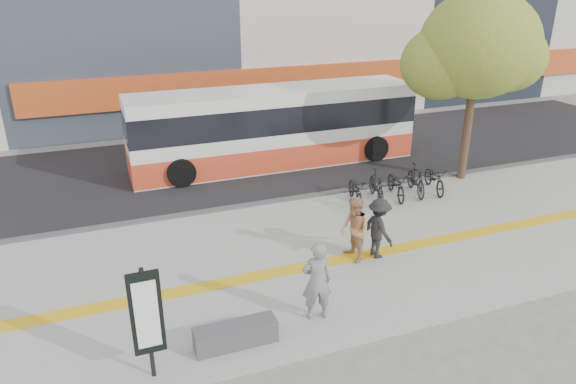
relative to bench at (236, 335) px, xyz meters
name	(u,v)px	position (x,y,z in m)	size (l,w,h in m)	color
ground	(331,289)	(2.60, 1.20, -0.30)	(120.00, 120.00, 0.00)	slate
sidewalk	(306,257)	(2.60, 2.70, -0.27)	(40.00, 7.00, 0.08)	gray
tactile_strip	(314,265)	(2.60, 2.20, -0.22)	(40.00, 0.45, 0.01)	gold
street	(230,165)	(2.60, 10.20, -0.28)	(40.00, 8.00, 0.06)	black
curb	(263,204)	(2.60, 6.20, -0.23)	(40.00, 0.25, 0.14)	#3C3D3F
bench	(236,335)	(0.00, 0.00, 0.00)	(1.60, 0.45, 0.45)	#3C3D3F
signboard	(147,315)	(-1.60, -0.31, 1.06)	(0.55, 0.10, 2.20)	black
street_tree	(475,47)	(9.78, 6.02, 4.21)	(4.40, 3.80, 6.31)	#382219
bus	(274,129)	(4.21, 9.70, 1.08)	(10.56, 2.50, 2.81)	silver
bicycle_row	(397,184)	(6.73, 5.20, 0.23)	(3.88, 1.77, 0.98)	black
seated_woman	(317,281)	(1.80, 0.26, 0.65)	(0.63, 0.42, 1.74)	black
pedestrian_tan	(355,230)	(3.62, 2.11, 0.60)	(0.80, 0.62, 1.65)	#B37E55
pedestrian_dark	(379,228)	(4.27, 2.06, 0.56)	(1.01, 0.58, 1.56)	black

